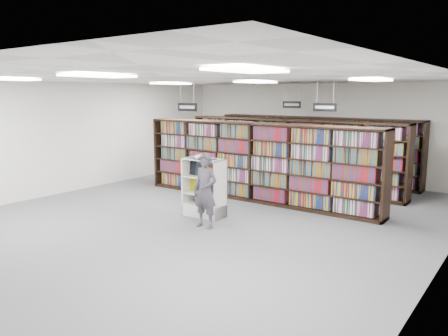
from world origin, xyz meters
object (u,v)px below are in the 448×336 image
Objects in this scene: endcap_display at (205,196)px; open_book at (202,158)px; bookshelf_row_near at (255,162)px; shopper at (205,191)px.

open_book is (-0.00, -0.10, 0.94)m from endcap_display.
bookshelf_row_near is 10.18× the size of open_book.
bookshelf_row_near reaches higher than shopper.
open_book is at bearing 132.02° from shopper.
bookshelf_row_near reaches higher than endcap_display.
shopper reaches higher than open_book.
bookshelf_row_near is 2.12m from open_book.
shopper is (0.58, -0.61, -0.60)m from open_book.
shopper is at bearing -39.15° from open_book.
bookshelf_row_near is 4.32× the size of shopper.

